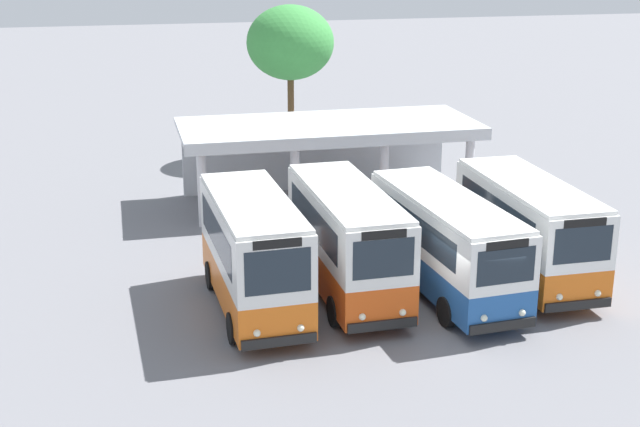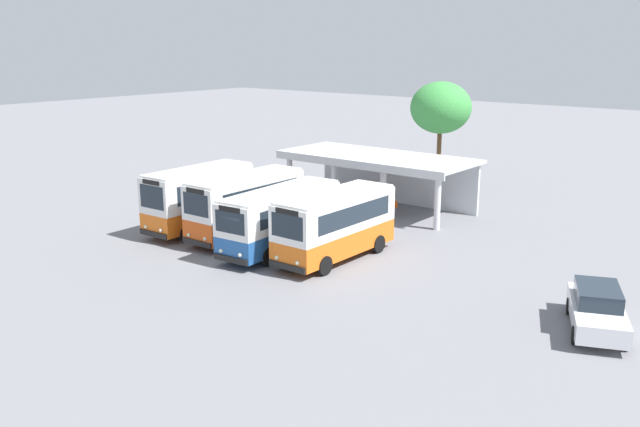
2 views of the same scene
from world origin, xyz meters
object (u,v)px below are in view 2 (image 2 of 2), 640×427
Objects in this scene: city_bus_fourth_amber at (335,223)px; waiting_chair_second_from_end at (364,201)px; waiting_chair_end_by_column at (355,200)px; waiting_chair_middle_seat at (374,203)px; city_bus_middle_cream at (281,217)px; city_bus_second_in_row at (246,203)px; parked_car_flank at (597,309)px; waiting_chair_fourth_seat at (383,205)px; waiting_chair_fifth_seat at (393,206)px; city_bus_nearest_orange at (199,197)px.

city_bus_fourth_amber is 10.32m from waiting_chair_second_from_end.
waiting_chair_end_by_column and waiting_chair_middle_seat have the same top height.
city_bus_second_in_row is at bearing 168.73° from city_bus_middle_cream.
parked_car_flank reaches higher than waiting_chair_middle_seat.
waiting_chair_fourth_seat and waiting_chair_fifth_seat have the same top height.
parked_car_flank is at bearing -0.52° from city_bus_middle_cream.
city_bus_fourth_amber reaches higher than waiting_chair_second_from_end.
city_bus_middle_cream is 1.10× the size of city_bus_fourth_amber.
parked_car_flank is 5.61× the size of waiting_chair_end_by_column.
waiting_chair_middle_seat is (5.08, 9.69, -1.39)m from city_bus_nearest_orange.
city_bus_second_in_row reaches higher than waiting_chair_end_by_column.
city_bus_fourth_amber is (6.03, -0.06, -0.06)m from city_bus_second_in_row.
waiting_chair_second_from_end and waiting_chair_middle_seat have the same top height.
city_bus_nearest_orange is 9.07m from city_bus_fourth_amber.
waiting_chair_fourth_seat is 0.72m from waiting_chair_fifth_seat.
waiting_chair_second_from_end and waiting_chair_fifth_seat have the same top height.
city_bus_nearest_orange is 7.87× the size of waiting_chair_second_from_end.
parked_car_flank is (12.52, -0.69, -0.98)m from city_bus_fourth_amber.
waiting_chair_fifth_seat is at bearing 1.61° from waiting_chair_fourth_seat.
city_bus_fourth_amber is 8.26× the size of waiting_chair_end_by_column.
city_bus_nearest_orange reaches higher than waiting_chair_end_by_column.
waiting_chair_second_from_end is at bearing 65.73° from city_bus_nearest_orange.
waiting_chair_end_by_column is 1.44m from waiting_chair_middle_seat.
waiting_chair_fourth_seat is at bearing -1.08° from waiting_chair_second_from_end.
city_bus_nearest_orange reaches higher than waiting_chair_fourth_seat.
waiting_chair_fourth_seat is (0.72, -0.04, 0.00)m from waiting_chair_middle_seat.
waiting_chair_second_from_end is (-17.21, 9.79, -0.31)m from parked_car_flank.
city_bus_fourth_amber is at bearing -66.49° from waiting_chair_middle_seat.
waiting_chair_middle_seat and waiting_chair_fourth_seat have the same top height.
parked_car_flank is at bearing -33.03° from waiting_chair_fifth_seat.
city_bus_fourth_amber is 10.73m from waiting_chair_end_by_column.
city_bus_nearest_orange is 11.03m from waiting_chair_middle_seat.
waiting_chair_second_from_end is at bearing 99.83° from city_bus_middle_cream.
city_bus_fourth_amber reaches higher than waiting_chair_fifth_seat.
city_bus_fourth_amber is at bearing -70.32° from waiting_chair_fourth_seat.
city_bus_middle_cream is at bearing -80.17° from waiting_chair_second_from_end.
waiting_chair_second_from_end is (4.36, 9.67, -1.39)m from city_bus_nearest_orange.
city_bus_middle_cream is at bearing -92.91° from waiting_chair_fifth_seat.
city_bus_fourth_amber is 1.47× the size of parked_car_flank.
city_bus_second_in_row is at bearing -107.16° from waiting_chair_fourth_seat.
parked_car_flank reaches higher than waiting_chair_fourth_seat.
waiting_chair_fifth_seat is at bearing -0.18° from waiting_chair_second_from_end.
waiting_chair_end_by_column is 0.72m from waiting_chair_second_from_end.
waiting_chair_end_by_column is (-2.39, 9.72, -1.21)m from city_bus_middle_cream.
waiting_chair_fifth_seat is (-15.05, 9.78, -0.31)m from parked_car_flank.
city_bus_second_in_row is 8.48× the size of waiting_chair_middle_seat.
waiting_chair_fifth_seat is (0.72, 0.02, 0.00)m from waiting_chair_fourth_seat.
city_bus_second_in_row is 18.60m from parked_car_flank.
city_bus_second_in_row is 3.08m from city_bus_middle_cream.
city_bus_second_in_row reaches higher than parked_car_flank.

